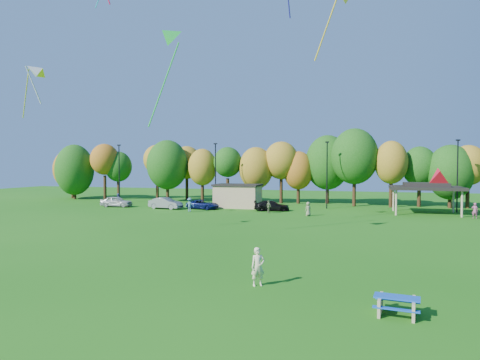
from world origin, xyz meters
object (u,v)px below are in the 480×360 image
(car_b, at_px, (166,203))
(car_c, at_px, (203,204))
(kite_flyer, at_px, (258,267))
(picnic_table, at_px, (397,304))
(car_d, at_px, (272,206))
(car_a, at_px, (116,202))

(car_b, height_order, car_c, car_b)
(kite_flyer, bearing_deg, picnic_table, -53.53)
(car_d, bearing_deg, car_b, 82.65)
(picnic_table, distance_m, kite_flyer, 6.72)
(picnic_table, xyz_separation_m, car_a, (-34.97, 34.95, 0.32))
(picnic_table, xyz_separation_m, car_b, (-27.07, 34.42, 0.33))
(kite_flyer, relative_size, car_c, 0.42)
(car_d, bearing_deg, car_c, 78.98)
(car_c, bearing_deg, car_d, -76.26)
(kite_flyer, height_order, car_b, kite_flyer)
(car_a, distance_m, car_b, 7.92)
(car_b, height_order, car_d, car_b)
(kite_flyer, height_order, car_d, kite_flyer)
(car_c, bearing_deg, car_a, 103.79)
(kite_flyer, relative_size, car_a, 0.43)
(picnic_table, bearing_deg, car_a, 141.42)
(car_c, xyz_separation_m, car_d, (9.29, 0.44, 0.04))
(car_b, bearing_deg, car_c, -70.58)
(car_b, distance_m, car_c, 5.05)
(car_a, xyz_separation_m, car_b, (7.90, -0.53, 0.01))
(car_a, bearing_deg, car_d, -92.80)
(picnic_table, distance_m, car_b, 43.79)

